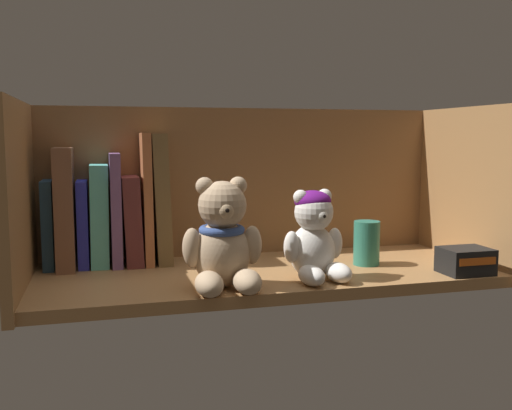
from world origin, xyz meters
The scene contains 16 objects.
shelf_board centered at (0.00, 0.00, 1.00)cm, with size 80.15×31.00×2.00cm, color #9E7042.
shelf_back_panel centered at (0.00, 16.10, 15.78)cm, with size 82.55×1.20×31.56cm, color brown.
shelf_side_panel_left centered at (-40.87, 0.00, 15.78)cm, with size 1.60×33.40×31.56cm, color #9E7042.
shelf_side_panel_right centered at (40.87, 0.00, 15.78)cm, with size 1.60×33.40×31.56cm, color #9E7042.
book_0 centered at (-37.60, 12.70, 10.02)cm, with size 1.94×9.83×16.05cm, color navy.
book_1 centered at (-34.60, 12.70, 12.96)cm, with size 3.25×14.29×21.93cm, color brown.
book_2 centered at (-31.62, 12.70, 9.94)cm, with size 1.91×10.17×15.87cm, color #292EB0.
book_3 centered at (-28.66, 12.70, 11.40)cm, with size 3.22×10.60×18.81cm, color #5DC6B9.
book_4 centered at (-25.70, 12.70, 12.43)cm, with size 1.89×11.91×20.86cm, color slate.
book_5 centered at (-22.80, 12.70, 10.29)cm, with size 3.11×12.07×16.57cm, color brown.
book_6 centered at (-20.02, 12.70, 14.27)cm, with size 1.63×11.92×24.55cm, color #B4683D.
book_7 centered at (-17.42, 12.70, 14.21)cm, with size 2.78×11.88×24.41cm, color brown.
teddy_bear_larger centered at (-9.99, -10.19, 9.51)cm, with size 12.76×12.90×17.60cm.
teddy_bear_smaller centered at (6.02, -8.28, 9.18)cm, with size 11.21×11.60×15.13cm.
pillar_candle centered at (19.41, -0.59, 6.12)cm, with size 4.86×4.86×8.23cm, color #2D7A66.
small_product_box centered at (33.01, -11.61, 4.27)cm, with size 8.28×6.79×4.53cm.
Camera 1 is at (-28.20, -97.39, 25.74)cm, focal length 40.40 mm.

